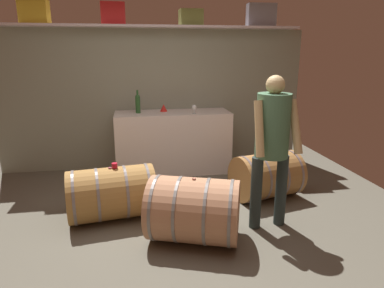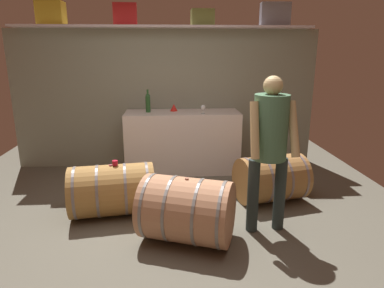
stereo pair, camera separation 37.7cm
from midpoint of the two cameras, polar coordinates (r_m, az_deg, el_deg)
name	(u,v)px [view 1 (the left image)]	position (r m, az deg, el deg)	size (l,w,h in m)	color
ground_plane	(167,211)	(4.10, -6.93, -10.99)	(5.87, 7.71, 0.02)	#5B574A
back_wall_panel	(155,100)	(5.42, -8.24, 7.26)	(4.67, 0.10, 2.11)	gray
high_shelf_board	(153,27)	(5.23, -8.65, 18.74)	(4.29, 0.40, 0.03)	silver
toolcase_yellow	(34,11)	(5.44, -26.68, 19.09)	(0.36, 0.27, 0.32)	yellow
toolcase_red	(113,14)	(5.26, -15.19, 20.17)	(0.33, 0.26, 0.29)	red
toolcase_olive	(191,18)	(5.28, -2.38, 20.26)	(0.32, 0.25, 0.23)	olive
toolcase_grey	(261,15)	(5.52, 9.38, 20.37)	(0.42, 0.18, 0.33)	gray
work_cabinet	(173,142)	(5.20, -5.25, 0.30)	(1.69, 0.59, 0.92)	white
wine_bottle_green	(138,103)	(5.07, -11.13, 6.67)	(0.07, 0.07, 0.33)	#295B2A
wine_glass	(194,108)	(4.94, -1.82, 6.05)	(0.07, 0.07, 0.13)	white
red_funnel	(164,108)	(5.17, -6.84, 5.96)	(0.11, 0.11, 0.10)	red
wine_barrel_near	(112,193)	(3.91, -15.95, -7.93)	(0.99, 0.69, 0.59)	olive
wine_barrel_far	(267,176)	(4.35, 9.91, -5.23)	(0.91, 0.73, 0.58)	#9D6C38
wine_barrel_flank	(194,210)	(3.34, -2.98, -10.97)	(1.01, 0.88, 0.64)	#AF7956
tasting_cup	(115,165)	(3.80, -15.55, -3.49)	(0.06, 0.06, 0.05)	red
winemaker_pouring	(272,137)	(3.44, 10.19, 1.06)	(0.48, 0.38, 1.57)	#273231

